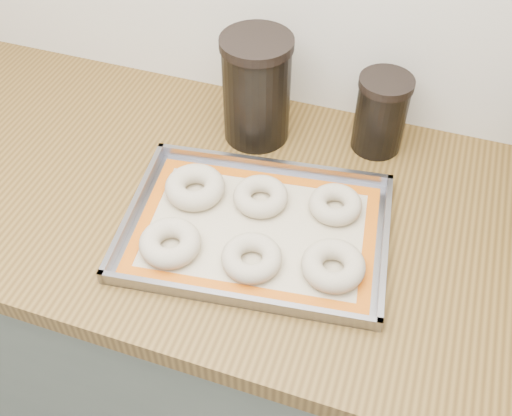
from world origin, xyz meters
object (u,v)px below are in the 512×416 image
(bagel_front_right, at_px, (333,266))
(bagel_back_mid, at_px, (261,196))
(baking_tray, at_px, (256,228))
(bagel_back_right, at_px, (335,204))
(bagel_front_mid, at_px, (252,258))
(bagel_back_left, at_px, (195,187))
(canister_mid, at_px, (381,114))
(canister_left, at_px, (257,89))
(bagel_front_left, at_px, (170,243))

(bagel_front_right, height_order, bagel_back_mid, bagel_front_right)
(baking_tray, distance_m, bagel_back_mid, 0.07)
(bagel_back_right, bearing_deg, bagel_front_mid, -122.02)
(bagel_back_left, height_order, bagel_back_mid, bagel_back_left)
(bagel_front_mid, bearing_deg, bagel_back_right, 57.98)
(bagel_back_mid, relative_size, canister_mid, 0.63)
(baking_tray, xyz_separation_m, bagel_back_right, (0.12, 0.09, 0.01))
(bagel_back_right, bearing_deg, bagel_back_mid, -169.77)
(baking_tray, distance_m, bagel_front_right, 0.16)
(bagel_front_right, height_order, bagel_back_left, bagel_back_left)
(canister_left, bearing_deg, bagel_front_left, -96.26)
(bagel_front_right, distance_m, canister_left, 0.40)
(bagel_front_left, distance_m, canister_mid, 0.48)
(canister_left, xyz_separation_m, canister_mid, (0.24, 0.04, -0.03))
(canister_mid, bearing_deg, bagel_front_mid, -110.23)
(bagel_front_right, relative_size, bagel_back_right, 1.11)
(bagel_back_left, bearing_deg, canister_mid, 40.87)
(bagel_front_mid, distance_m, canister_mid, 0.40)
(canister_left, height_order, canister_mid, canister_left)
(bagel_front_left, distance_m, bagel_back_right, 0.30)
(canister_mid, bearing_deg, baking_tray, -117.59)
(bagel_front_mid, bearing_deg, bagel_front_right, 11.39)
(bagel_back_right, relative_size, canister_left, 0.43)
(bagel_back_mid, bearing_deg, bagel_back_left, -171.37)
(bagel_back_right, bearing_deg, baking_tray, -143.65)
(bagel_front_right, bearing_deg, bagel_front_left, -171.33)
(bagel_front_mid, distance_m, bagel_back_mid, 0.14)
(baking_tray, relative_size, canister_mid, 3.09)
(bagel_front_right, distance_m, canister_mid, 0.35)
(baking_tray, bearing_deg, canister_mid, 62.41)
(bagel_back_left, bearing_deg, bagel_front_right, -18.46)
(bagel_back_left, xyz_separation_m, canister_left, (0.05, 0.21, 0.09))
(bagel_front_mid, relative_size, bagel_back_mid, 1.01)
(bagel_front_mid, xyz_separation_m, bagel_front_right, (0.13, 0.03, 0.00))
(bagel_back_left, bearing_deg, bagel_front_left, -85.12)
(baking_tray, relative_size, bagel_back_right, 5.16)
(bagel_front_right, height_order, canister_left, canister_left)
(bagel_back_left, height_order, bagel_back_right, bagel_back_left)
(baking_tray, xyz_separation_m, canister_mid, (0.16, 0.30, 0.07))
(bagel_front_left, height_order, canister_left, canister_left)
(bagel_back_right, distance_m, canister_mid, 0.22)
(bagel_back_right, bearing_deg, bagel_front_left, -143.65)
(bagel_front_right, xyz_separation_m, bagel_back_left, (-0.29, 0.10, 0.00))
(bagel_front_left, height_order, bagel_front_mid, bagel_front_left)
(bagel_back_right, relative_size, canister_mid, 0.60)
(bagel_front_mid, xyz_separation_m, canister_mid, (0.14, 0.37, 0.06))
(bagel_front_mid, relative_size, bagel_back_right, 1.06)
(bagel_back_mid, height_order, canister_left, canister_left)
(bagel_back_right, xyz_separation_m, canister_left, (-0.21, 0.17, 0.09))
(canister_left, bearing_deg, bagel_back_right, -38.83)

